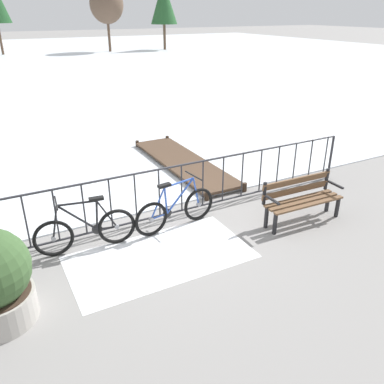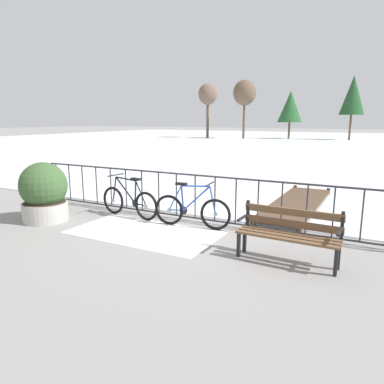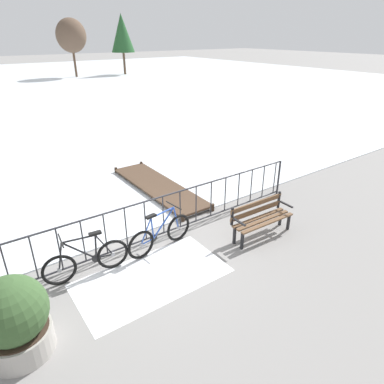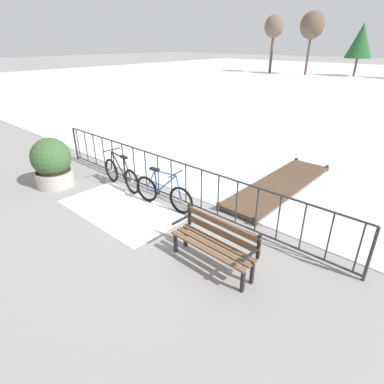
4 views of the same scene
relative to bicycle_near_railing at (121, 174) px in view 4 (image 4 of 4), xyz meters
The scene contains 11 objects.
ground_plane 1.62m from the bicycle_near_railing, 14.22° to the left, with size 160.00×160.00×0.00m, color gray.
snow_patch 1.33m from the bicycle_near_railing, 39.26° to the right, with size 3.00×1.60×0.01m, color white.
railing_fence 1.59m from the bicycle_near_railing, 14.22° to the left, with size 9.06×0.06×1.07m.
bicycle_near_railing is the anchor object (origin of this frame).
bicycle_second 1.67m from the bicycle_near_railing, ahead, with size 1.71×0.52×0.97m.
park_bench 4.02m from the bicycle_near_railing, 13.21° to the right, with size 1.61×0.53×0.89m.
planter_with_shrub 1.89m from the bicycle_near_railing, 142.38° to the right, with size 1.04×1.04×1.33m.
wooden_dock 4.27m from the bicycle_near_railing, 40.17° to the left, with size 1.10×4.23×0.20m.
tree_far_west 35.73m from the bicycle_near_railing, 112.77° to the left, with size 2.22×2.22×6.30m.
tree_east_mid 35.43m from the bicycle_near_railing, 97.48° to the left, with size 2.72×2.72×5.30m.
tree_extra 34.46m from the bicycle_near_railing, 105.71° to the left, with size 2.55×2.55×6.51m.
Camera 4 is at (5.08, -4.95, 3.62)m, focal length 29.40 mm.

